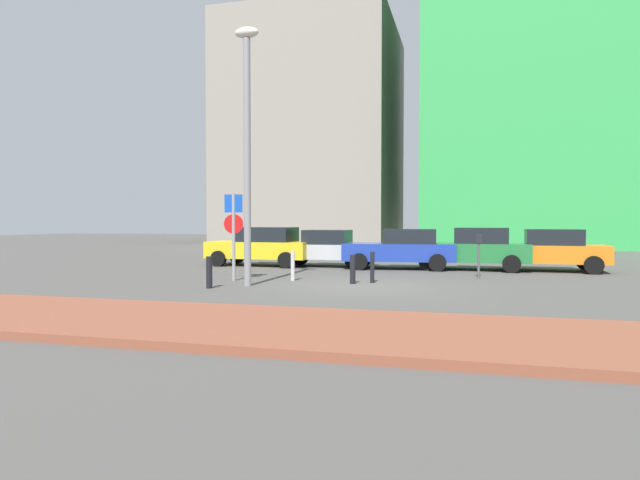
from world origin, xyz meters
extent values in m
plane|color=#4C4947|center=(0.00, 0.00, 0.00)|extent=(120.00, 120.00, 0.00)
cube|color=brown|center=(0.00, -6.66, 0.07)|extent=(40.00, 3.44, 0.14)
cube|color=gold|center=(-5.27, 5.92, 0.66)|extent=(4.37, 1.86, 0.68)
cube|color=black|center=(-4.98, 5.91, 1.30)|extent=(2.34, 1.65, 0.59)
cylinder|color=black|center=(-6.77, 5.12, 0.32)|extent=(0.65, 0.24, 0.64)
cylinder|color=black|center=(-6.70, 6.83, 0.32)|extent=(0.65, 0.24, 0.64)
cylinder|color=black|center=(-3.83, 5.01, 0.32)|extent=(0.65, 0.24, 0.64)
cylinder|color=black|center=(-3.77, 6.72, 0.32)|extent=(0.65, 0.24, 0.64)
cube|color=#B7BABF|center=(-2.62, 6.30, 0.62)|extent=(4.02, 1.73, 0.59)
cube|color=black|center=(-2.49, 6.30, 1.20)|extent=(1.77, 1.59, 0.57)
cylinder|color=black|center=(-3.99, 5.44, 0.32)|extent=(0.64, 0.22, 0.64)
cylinder|color=black|center=(-3.99, 7.17, 0.32)|extent=(0.64, 0.22, 0.64)
cylinder|color=black|center=(-1.25, 5.44, 0.32)|extent=(0.64, 0.22, 0.64)
cylinder|color=black|center=(-1.25, 7.17, 0.32)|extent=(0.64, 0.22, 0.64)
cube|color=#1E389E|center=(0.44, 5.92, 0.65)|extent=(4.35, 2.10, 0.66)
cube|color=black|center=(0.86, 5.95, 1.26)|extent=(2.06, 1.78, 0.55)
cylinder|color=black|center=(-0.92, 4.92, 0.32)|extent=(0.66, 0.27, 0.64)
cylinder|color=black|center=(-1.06, 6.69, 0.32)|extent=(0.66, 0.27, 0.64)
cylinder|color=black|center=(1.95, 5.15, 0.32)|extent=(0.66, 0.27, 0.64)
cylinder|color=black|center=(1.81, 6.92, 0.32)|extent=(0.66, 0.27, 0.64)
cube|color=#237238|center=(3.11, 6.18, 0.66)|extent=(4.45, 2.01, 0.69)
cube|color=black|center=(3.53, 6.15, 1.30)|extent=(2.01, 1.70, 0.58)
cylinder|color=black|center=(1.57, 5.44, 0.32)|extent=(0.65, 0.27, 0.64)
cylinder|color=black|center=(1.70, 7.13, 0.32)|extent=(0.65, 0.27, 0.64)
cylinder|color=black|center=(4.52, 5.22, 0.32)|extent=(0.65, 0.27, 0.64)
cylinder|color=black|center=(4.64, 6.92, 0.32)|extent=(0.65, 0.27, 0.64)
cube|color=orange|center=(5.92, 6.37, 0.64)|extent=(4.00, 2.00, 0.65)
cube|color=black|center=(6.04, 6.36, 1.25)|extent=(1.99, 1.76, 0.58)
cylinder|color=black|center=(4.54, 5.52, 0.32)|extent=(0.65, 0.25, 0.64)
cylinder|color=black|center=(4.63, 7.34, 0.32)|extent=(0.65, 0.25, 0.64)
cylinder|color=black|center=(7.21, 5.40, 0.32)|extent=(0.65, 0.25, 0.64)
cylinder|color=black|center=(7.29, 7.22, 0.32)|extent=(0.65, 0.25, 0.64)
cylinder|color=gray|center=(-3.96, 0.35, 1.34)|extent=(0.10, 0.10, 2.67)
cube|color=#1447B7|center=(-3.96, 0.35, 2.37)|extent=(0.55, 0.14, 0.55)
cylinder|color=red|center=(-3.96, 0.35, 1.74)|extent=(0.60, 0.14, 0.60)
cylinder|color=#4C4C51|center=(3.34, 2.95, 0.56)|extent=(0.08, 0.08, 1.13)
cube|color=black|center=(3.34, 2.95, 1.27)|extent=(0.18, 0.14, 0.28)
cylinder|color=gray|center=(-3.00, -0.83, 3.46)|extent=(0.20, 0.20, 6.92)
ellipsoid|color=silver|center=(-3.00, -0.83, 7.07)|extent=(0.70, 0.36, 0.30)
cylinder|color=#B7B7BC|center=(-2.19, 0.77, 0.46)|extent=(0.12, 0.12, 0.92)
cylinder|color=black|center=(-0.24, 0.44, 0.43)|extent=(0.16, 0.16, 0.85)
cylinder|color=black|center=(-3.79, -1.63, 0.43)|extent=(0.17, 0.17, 0.87)
cylinder|color=black|center=(0.27, 0.83, 0.46)|extent=(0.13, 0.13, 0.92)
cube|color=green|center=(9.78, 29.79, 12.06)|extent=(19.88, 15.06, 24.11)
cube|color=gray|center=(-10.25, 32.35, 9.60)|extent=(14.23, 14.83, 19.19)
camera|label=1|loc=(2.92, -14.97, 1.79)|focal=30.35mm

